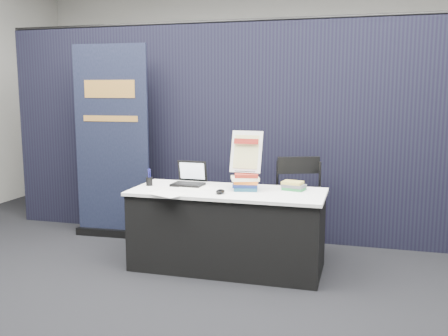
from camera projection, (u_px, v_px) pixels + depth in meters
floor at (210, 289)px, 4.23m from camera, size 8.00×8.00×0.00m
wall_back at (286, 85)px, 7.77m from camera, size 8.00×0.02×3.50m
drape_partition at (252, 133)px, 5.57m from camera, size 6.00×0.08×2.40m
display_table at (227, 229)px, 4.69m from camera, size 1.80×0.75×0.75m
laptop at (189, 179)px, 4.89m from camera, size 0.31×0.25×0.23m
mouse at (220, 192)px, 4.48m from camera, size 0.08×0.12×0.04m
brochure_left at (169, 190)px, 4.64m from camera, size 0.31×0.23×0.00m
brochure_mid at (167, 194)px, 4.47m from camera, size 0.39×0.35×0.00m
brochure_right at (194, 188)px, 4.72m from camera, size 0.34×0.30×0.00m
pen_cup at (149, 181)px, 4.86m from camera, size 0.07×0.07×0.08m
book_stack_tall at (245, 182)px, 4.63m from camera, size 0.27×0.23×0.16m
book_stack_short at (293, 186)px, 4.65m from camera, size 0.22×0.19×0.08m
info_sign at (246, 152)px, 4.62m from camera, size 0.30×0.15×0.40m
pullup_banner at (112, 154)px, 5.63m from camera, size 0.93×0.14×2.18m
stacking_chair at (296, 203)px, 4.95m from camera, size 0.58×0.60×1.00m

